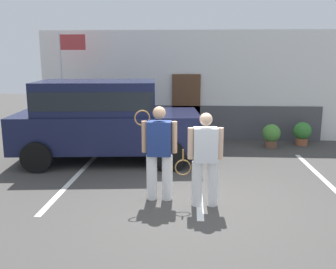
{
  "coord_description": "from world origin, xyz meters",
  "views": [
    {
      "loc": [
        -0.04,
        -6.45,
        2.64
      ],
      "look_at": [
        -0.5,
        1.2,
        1.05
      ],
      "focal_mm": 40.17,
      "sensor_mm": 36.0,
      "label": 1
    }
  ],
  "objects_px": {
    "tennis_player_man": "(159,152)",
    "parked_suv": "(104,117)",
    "flag_pole": "(67,68)",
    "potted_plant_secondary": "(302,132)",
    "potted_plant_by_porch": "(271,135)",
    "tennis_player_woman": "(205,159)"
  },
  "relations": [
    {
      "from": "potted_plant_secondary",
      "to": "tennis_player_man",
      "type": "bearing_deg",
      "value": -130.2
    },
    {
      "from": "tennis_player_man",
      "to": "potted_plant_secondary",
      "type": "bearing_deg",
      "value": -129.14
    },
    {
      "from": "tennis_player_man",
      "to": "parked_suv",
      "type": "bearing_deg",
      "value": -56.82
    },
    {
      "from": "tennis_player_woman",
      "to": "potted_plant_secondary",
      "type": "height_order",
      "value": "tennis_player_woman"
    },
    {
      "from": "tennis_player_man",
      "to": "flag_pole",
      "type": "distance_m",
      "value": 5.74
    },
    {
      "from": "tennis_player_woman",
      "to": "potted_plant_secondary",
      "type": "distance_m",
      "value": 5.87
    },
    {
      "from": "parked_suv",
      "to": "potted_plant_by_porch",
      "type": "height_order",
      "value": "parked_suv"
    },
    {
      "from": "potted_plant_secondary",
      "to": "flag_pole",
      "type": "relative_size",
      "value": 0.21
    },
    {
      "from": "tennis_player_woman",
      "to": "potted_plant_by_porch",
      "type": "xyz_separation_m",
      "value": [
        2.13,
        4.57,
        -0.49
      ]
    },
    {
      "from": "parked_suv",
      "to": "tennis_player_man",
      "type": "distance_m",
      "value": 3.09
    },
    {
      "from": "tennis_player_woman",
      "to": "flag_pole",
      "type": "height_order",
      "value": "flag_pole"
    },
    {
      "from": "tennis_player_man",
      "to": "potted_plant_by_porch",
      "type": "relative_size",
      "value": 2.53
    },
    {
      "from": "tennis_player_woman",
      "to": "parked_suv",
      "type": "bearing_deg",
      "value": -53.15
    },
    {
      "from": "potted_plant_secondary",
      "to": "potted_plant_by_porch",
      "type": "bearing_deg",
      "value": -159.88
    },
    {
      "from": "tennis_player_man",
      "to": "flag_pole",
      "type": "relative_size",
      "value": 0.53
    },
    {
      "from": "tennis_player_man",
      "to": "tennis_player_woman",
      "type": "distance_m",
      "value": 0.87
    },
    {
      "from": "tennis_player_woman",
      "to": "potted_plant_by_porch",
      "type": "bearing_deg",
      "value": -118.85
    },
    {
      "from": "potted_plant_secondary",
      "to": "parked_suv",
      "type": "bearing_deg",
      "value": -159.66
    },
    {
      "from": "parked_suv",
      "to": "potted_plant_by_porch",
      "type": "distance_m",
      "value": 4.96
    },
    {
      "from": "potted_plant_by_porch",
      "to": "potted_plant_secondary",
      "type": "relative_size",
      "value": 0.99
    },
    {
      "from": "potted_plant_by_porch",
      "to": "potted_plant_secondary",
      "type": "bearing_deg",
      "value": 20.12
    },
    {
      "from": "parked_suv",
      "to": "potted_plant_secondary",
      "type": "xyz_separation_m",
      "value": [
        5.6,
        2.07,
        -0.75
      ]
    }
  ]
}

